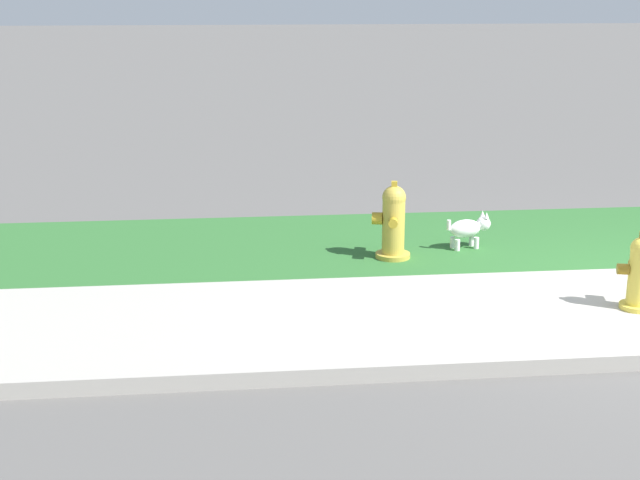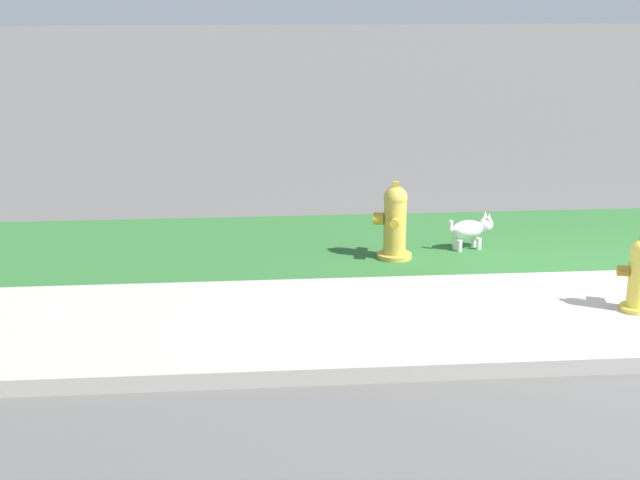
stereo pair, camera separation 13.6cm
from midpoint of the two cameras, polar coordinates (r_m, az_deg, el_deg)
grass_verge at (r=9.91m, az=16.99°, el=0.20°), size 18.00×2.36×0.01m
fire_hydrant_at_driveway at (r=7.70m, az=20.27°, el=-2.10°), size 0.37×0.34×0.67m
fire_hydrant_far_end at (r=8.67m, az=5.24°, el=1.17°), size 0.39×0.41×0.77m
small_white_dog at (r=9.13m, az=10.08°, el=0.69°), size 0.49×0.26×0.37m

